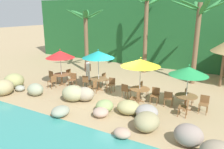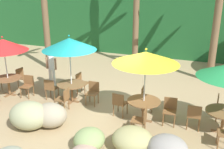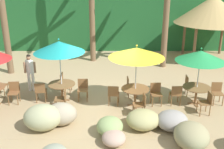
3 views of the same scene
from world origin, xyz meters
The scene contains 27 objects.
ground_plane centered at (0.00, 0.00, 0.00)m, with size 120.00×120.00×0.00m, color tan.
terrace_deck centered at (0.00, 0.00, 0.00)m, with size 18.00×5.20×0.01m.
foliage_backdrop centered at (0.00, 9.00, 3.00)m, with size 28.00×2.40×6.00m.
rock_seawall centered at (-0.84, -2.64, 0.39)m, with size 13.42×3.29×0.97m.
chair_red_seaward centered at (-3.60, 0.06, 0.51)m, with size 0.45×0.46×0.87m.
chair_red_inland centered at (-4.46, 0.76, 0.51)m, with size 0.46×0.45×0.87m.
umbrella_teal centered at (-1.69, 0.26, 2.29)m, with size 2.00×2.00×2.63m.
dining_table_teal centered at (-1.69, 0.26, 0.61)m, with size 1.10×1.10×0.74m.
chair_teal_seaward centered at (-0.85, 0.37, 0.51)m, with size 0.43×0.44×0.87m.
chair_teal_inland centered at (-1.74, 1.11, 0.51)m, with size 0.45×0.44×0.87m.
chair_teal_left centered at (-2.53, 0.09, 0.51)m, with size 0.46×0.47×0.87m.
chair_teal_right centered at (-1.53, -0.58, 0.51)m, with size 0.46×0.45×0.87m.
umbrella_yellow centered at (1.28, -0.22, 2.20)m, with size 2.12×2.12×2.50m.
dining_table_yellow centered at (1.28, -0.22, 0.61)m, with size 1.10×1.10×0.74m.
chair_yellow_seaward centered at (2.12, -0.06, 0.51)m, with size 0.45×0.46×0.87m.
chair_yellow_inland centered at (1.14, 0.63, 0.51)m, with size 0.45×0.45×0.87m.
chair_yellow_left centered at (0.43, -0.21, 0.51)m, with size 0.47×0.47×0.87m.
chair_yellow_right centered at (1.44, -1.06, 0.51)m, with size 0.46×0.45×0.87m.
umbrella_green centered at (3.73, -0.07, 2.03)m, with size 1.90×1.90×2.35m.
dining_table_green centered at (3.73, -0.07, 0.61)m, with size 1.10×1.10×0.74m.
chair_green_seaward centered at (4.58, 0.00, 0.51)m, with size 0.43×0.44×0.87m.
chair_green_inland centered at (3.66, 0.78, 0.51)m, with size 0.44×0.43×0.87m.
chair_green_left centered at (2.89, -0.20, 0.51)m, with size 0.44×0.45×0.87m.
chair_green_right centered at (3.88, -0.92, 0.51)m, with size 0.45×0.45×0.87m.
palm_tree_nearest centered at (-4.97, 3.59, 3.41)m, with size 3.14×2.80×5.01m.
palapa_hut centered at (6.16, 6.00, 2.97)m, with size 4.35×4.35×3.77m.
waiter_in_white centered at (-3.23, 1.25, 0.99)m, with size 0.52×0.38×1.70m.
Camera 3 is at (0.36, -10.15, 5.06)m, focal length 44.35 mm.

